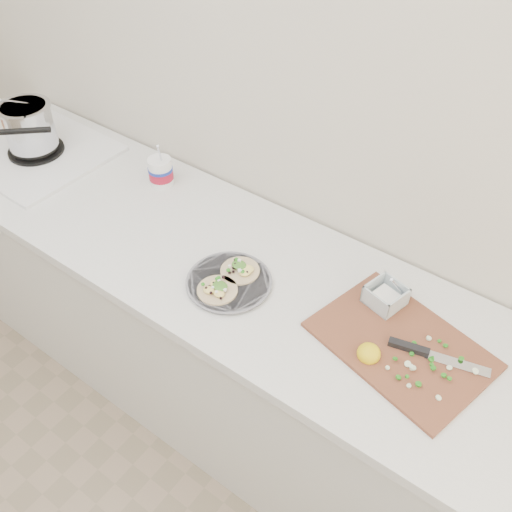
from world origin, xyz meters
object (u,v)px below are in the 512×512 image
Objects in this scene: stove at (32,136)px; cutboard at (402,338)px; taco_plate at (229,280)px; tub at (161,170)px.

cutboard is at bearing 1.08° from stove.
tub is (-0.53, 0.26, 0.05)m from taco_plate.
stove is at bearing -166.45° from cutboard.
cutboard is (0.53, 0.11, 0.00)m from taco_plate.
stove is 2.04× the size of taco_plate.
tub reaches higher than taco_plate.
taco_plate is 0.54m from cutboard.
tub is at bearing -174.67° from cutboard.
tub reaches higher than cutboard.
taco_plate is at bearing -26.42° from tub.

